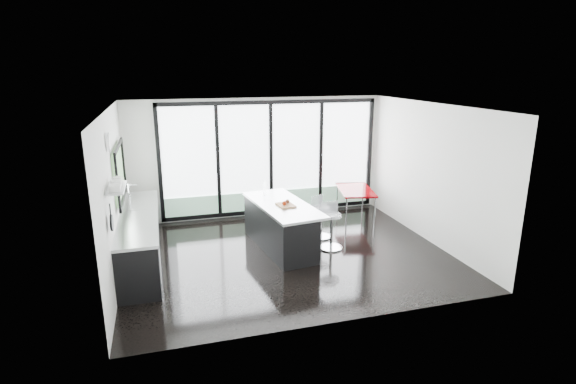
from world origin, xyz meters
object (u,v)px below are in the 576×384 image
object	(u,v)px
island	(279,225)
bar_stool_far	(321,222)
bar_stool_near	(331,231)
red_table	(355,203)

from	to	relation	value
island	bar_stool_far	size ratio (longest dim) A/B	3.38
bar_stool_near	red_table	distance (m)	2.04
island	red_table	xyz separation A→B (m)	(2.20, 1.27, -0.11)
island	bar_stool_near	world-z (taller)	island
red_table	island	bearing A→B (deg)	-149.99
bar_stool_near	red_table	xyz separation A→B (m)	(1.24, 1.62, -0.01)
bar_stool_near	island	bearing A→B (deg)	162.11
bar_stool_far	red_table	world-z (taller)	red_table
island	bar_stool_near	bearing A→B (deg)	-19.91
island	red_table	bearing A→B (deg)	30.01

